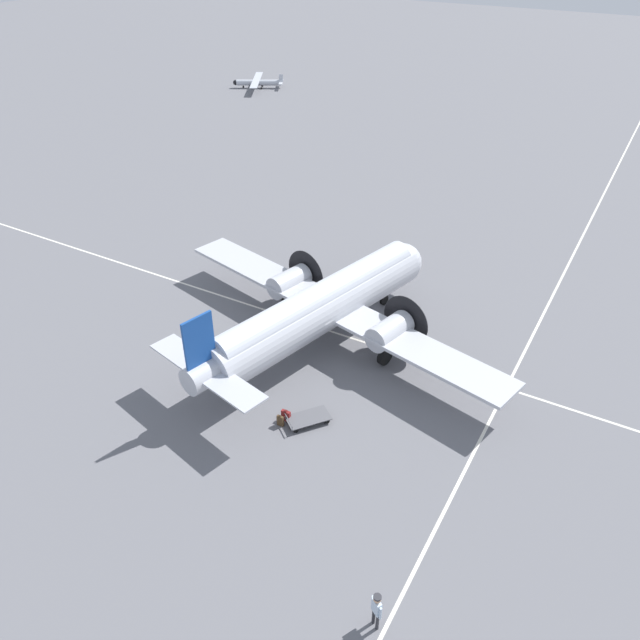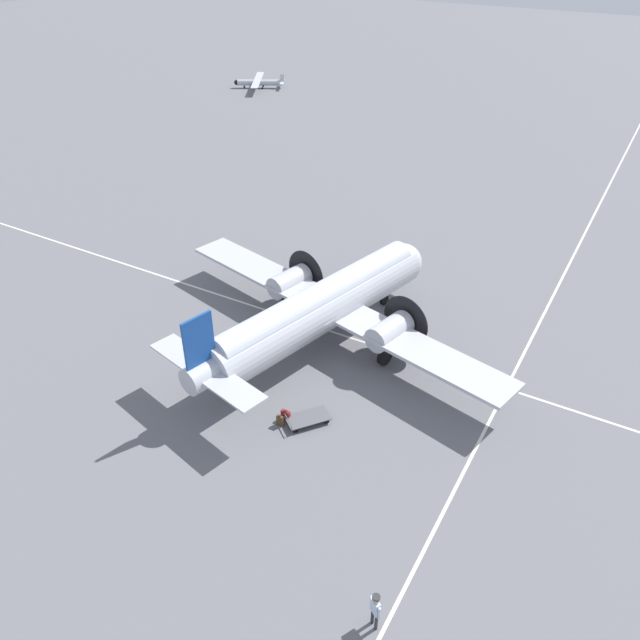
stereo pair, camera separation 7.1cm
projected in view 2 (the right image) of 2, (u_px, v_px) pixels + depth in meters
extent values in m
plane|color=slate|center=(320.00, 344.00, 37.06)|extent=(300.00, 300.00, 0.00)
cube|color=silver|center=(332.00, 332.00, 38.11)|extent=(120.00, 0.16, 0.01)
cube|color=silver|center=(498.00, 404.00, 32.58)|extent=(0.16, 120.00, 0.01)
cylinder|color=silver|center=(320.00, 310.00, 35.71)|extent=(6.20, 15.75, 2.64)
cylinder|color=silver|center=(320.00, 299.00, 35.31)|extent=(5.25, 14.83, 1.85)
sphere|color=silver|center=(403.00, 263.00, 40.40)|extent=(2.51, 2.51, 2.51)
cylinder|color=silver|center=(212.00, 369.00, 30.95)|extent=(2.12, 3.29, 1.45)
cube|color=#194799|center=(199.00, 344.00, 29.57)|extent=(0.53, 1.69, 3.04)
cube|color=silver|center=(206.00, 371.00, 30.64)|extent=(7.63, 3.22, 0.10)
cube|color=silver|center=(333.00, 307.00, 36.58)|extent=(23.31, 7.86, 0.20)
cylinder|color=silver|center=(289.00, 281.00, 39.01)|extent=(2.03, 2.92, 1.45)
cylinder|color=black|center=(306.00, 273.00, 39.89)|extent=(2.98, 0.75, 3.05)
sphere|color=black|center=(307.00, 272.00, 39.97)|extent=(0.51, 0.51, 0.51)
cylinder|color=silver|center=(390.00, 331.00, 34.46)|extent=(2.03, 2.92, 1.45)
cylinder|color=black|center=(406.00, 321.00, 35.34)|extent=(2.98, 0.75, 3.05)
sphere|color=black|center=(407.00, 320.00, 35.42)|extent=(0.51, 0.51, 0.51)
cylinder|color=#4C4C51|center=(287.00, 298.00, 39.44)|extent=(0.18, 0.18, 0.98)
cylinder|color=black|center=(287.00, 304.00, 39.71)|extent=(0.55, 1.14, 1.10)
cylinder|color=#4C4C51|center=(385.00, 349.00, 34.89)|extent=(0.18, 0.18, 0.98)
cylinder|color=black|center=(385.00, 356.00, 35.16)|extent=(0.55, 1.14, 1.10)
cylinder|color=#4C4C51|center=(385.00, 294.00, 40.28)|extent=(0.14, 0.14, 0.88)
cylinder|color=black|center=(384.00, 300.00, 40.53)|extent=(0.34, 0.72, 0.70)
cylinder|color=#2D2D33|center=(373.00, 616.00, 22.46)|extent=(0.12, 0.12, 0.86)
cylinder|color=#2D2D33|center=(376.00, 622.00, 22.27)|extent=(0.12, 0.12, 0.86)
cube|color=silver|center=(375.00, 607.00, 21.95)|extent=(0.45, 0.38, 0.64)
sphere|color=tan|center=(376.00, 599.00, 21.69)|extent=(0.29, 0.29, 0.29)
cylinder|color=silver|center=(371.00, 601.00, 22.16)|extent=(0.10, 0.10, 0.61)
cylinder|color=silver|center=(379.00, 613.00, 21.78)|extent=(0.10, 0.10, 0.61)
cube|color=maroon|center=(378.00, 604.00, 21.95)|extent=(0.05, 0.03, 0.41)
cylinder|color=#2D2D33|center=(376.00, 597.00, 21.62)|extent=(0.41, 0.41, 0.07)
cube|color=#47331E|center=(280.00, 421.00, 31.12)|extent=(0.35, 0.14, 0.60)
cube|color=#312315|center=(280.00, 416.00, 30.94)|extent=(0.13, 0.10, 0.02)
cube|color=maroon|center=(286.00, 416.00, 31.42)|extent=(0.49, 0.18, 0.62)
cube|color=#551515|center=(285.00, 411.00, 31.23)|extent=(0.18, 0.12, 0.02)
cube|color=#56565B|center=(308.00, 418.00, 31.31)|extent=(2.24, 2.43, 0.04)
cube|color=#56565B|center=(288.00, 420.00, 30.84)|extent=(0.93, 0.73, 0.04)
cylinder|color=#56565B|center=(284.00, 414.00, 31.32)|extent=(0.04, 0.04, 0.22)
cylinder|color=#56565B|center=(292.00, 428.00, 30.49)|extent=(0.04, 0.04, 0.22)
cylinder|color=black|center=(320.00, 410.00, 32.02)|extent=(0.22, 0.26, 0.28)
cylinder|color=black|center=(327.00, 421.00, 31.31)|extent=(0.22, 0.26, 0.28)
cylinder|color=black|center=(289.00, 418.00, 31.49)|extent=(0.22, 0.26, 0.28)
cylinder|color=black|center=(296.00, 430.00, 30.79)|extent=(0.22, 0.26, 0.28)
cylinder|color=#B7BCC6|center=(260.00, 83.00, 88.12)|extent=(5.96, 3.80, 0.78)
sphere|color=black|center=(237.00, 82.00, 88.16)|extent=(0.70, 0.70, 0.70)
cube|color=#B7BCC6|center=(257.00, 80.00, 87.93)|extent=(5.55, 8.85, 0.08)
cube|color=#B7BCC6|center=(282.00, 78.00, 87.74)|extent=(0.52, 0.33, 1.02)
cube|color=#B7BCC6|center=(282.00, 82.00, 88.02)|extent=(1.96, 2.97, 0.04)
cylinder|color=black|center=(244.00, 87.00, 88.48)|extent=(0.28, 0.21, 0.28)
cylinder|color=#4C4C51|center=(244.00, 86.00, 88.42)|extent=(0.06, 0.06, 0.21)
cylinder|color=black|center=(262.00, 88.00, 87.86)|extent=(0.28, 0.21, 0.28)
cylinder|color=#4C4C51|center=(262.00, 87.00, 87.80)|extent=(0.06, 0.06, 0.21)
cylinder|color=black|center=(263.00, 86.00, 89.04)|extent=(0.28, 0.21, 0.28)
cylinder|color=#4C4C51|center=(263.00, 85.00, 88.98)|extent=(0.06, 0.06, 0.21)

